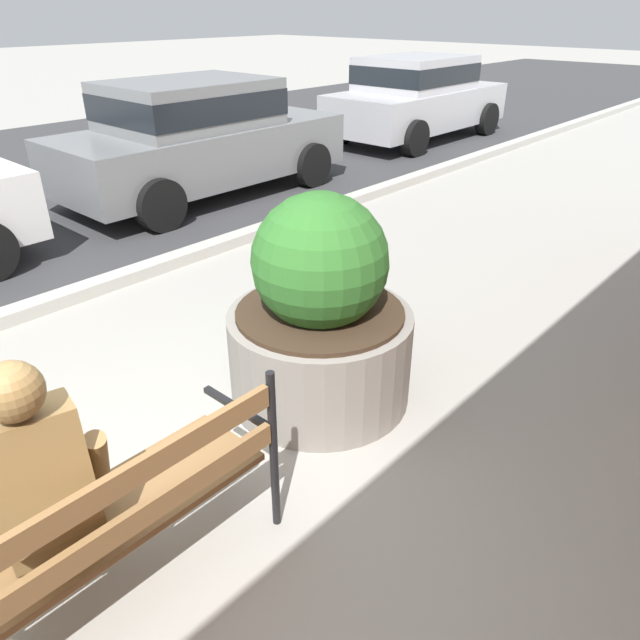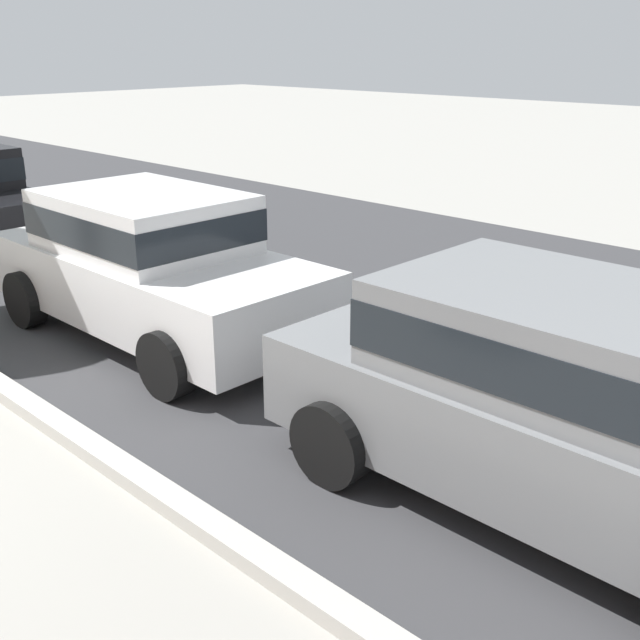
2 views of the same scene
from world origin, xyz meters
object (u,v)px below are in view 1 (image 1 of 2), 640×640
park_bench (90,530)px  parked_car_silver (417,96)px  concrete_planter (320,320)px  parked_car_grey (198,135)px  bronze_statue_seated (45,491)px

park_bench → parked_car_silver: (9.75, 5.02, 0.30)m
park_bench → concrete_planter: 1.94m
parked_car_silver → parked_car_grey: bearing=180.0°
park_bench → parked_car_silver: bearing=27.3°
concrete_planter → parked_car_grey: size_ratio=0.35×
parked_car_grey → parked_car_silver: bearing=0.0°
parked_car_silver → park_bench: bearing=-152.7°
park_bench → parked_car_grey: (4.41, 5.02, 0.30)m
park_bench → concrete_planter: bearing=13.5°
bronze_statue_seated → parked_car_grey: size_ratio=0.33×
bronze_statue_seated → parked_car_grey: 6.57m
parked_car_grey → parked_car_silver: (5.35, 0.00, 0.00)m
bronze_statue_seated → parked_car_silver: bearing=26.1°
concrete_planter → parked_car_silver: parked_car_silver is taller
park_bench → bronze_statue_seated: (-0.06, 0.21, 0.12)m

